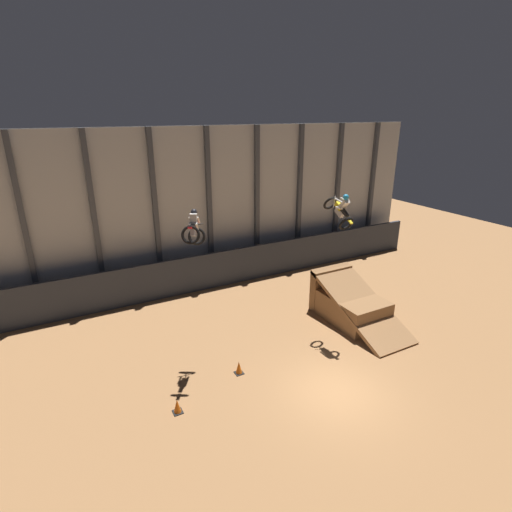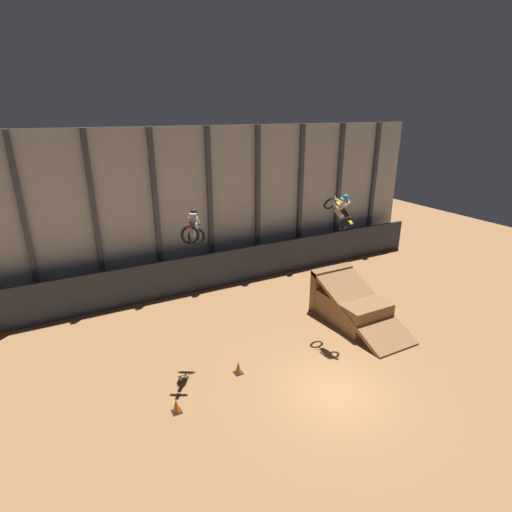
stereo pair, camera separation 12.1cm
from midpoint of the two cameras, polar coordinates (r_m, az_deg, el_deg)
name	(u,v)px [view 1 (the left image)]	position (r m, az deg, el deg)	size (l,w,h in m)	color
ground_plane	(336,391)	(17.14, 11.15, -18.45)	(60.00, 60.00, 0.00)	#996B42
arena_back_wall	(208,207)	(25.40, -6.96, 6.99)	(32.00, 0.40, 9.75)	#ADB2B7
lower_barrier	(219,269)	(25.29, -5.43, -1.88)	(31.36, 0.20, 2.29)	#2D333D
dirt_ramp	(348,303)	(22.10, 12.89, -6.59)	(2.54, 5.56, 2.49)	olive
rider_bike_left_air	(194,230)	(16.13, -9.10, 3.70)	(1.46, 1.81, 1.64)	black
rider_bike_right_air	(340,210)	(18.56, 11.75, 6.50)	(0.76, 1.84, 1.69)	black
traffic_cone_near_ramp	(177,406)	(16.05, -11.41, -20.28)	(0.36, 0.36, 0.58)	black
traffic_cone_arena_edge	(239,368)	(17.64, -2.66, -15.65)	(0.36, 0.36, 0.58)	black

